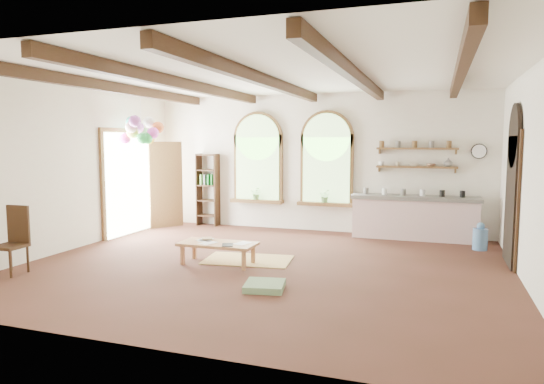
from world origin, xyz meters
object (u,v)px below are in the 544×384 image
at_px(side_chair, 12,254).
at_px(balloon_cluster, 141,131).
at_px(kitchen_counter, 414,217).
at_px(coffee_table, 218,245).

relative_size(side_chair, balloon_cluster, 0.94).
xyz_separation_m(kitchen_counter, coffee_table, (-3.09, -3.36, -0.14)).
distance_m(coffee_table, balloon_cluster, 3.70).
relative_size(kitchen_counter, balloon_cluster, 2.32).
relative_size(coffee_table, side_chair, 1.22).
height_order(kitchen_counter, side_chair, side_chair).
height_order(coffee_table, side_chair, side_chair).
bearing_deg(balloon_cluster, coffee_table, -33.00).
xyz_separation_m(kitchen_counter, side_chair, (-5.95, -4.97, -0.16)).
bearing_deg(coffee_table, kitchen_counter, 47.34).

